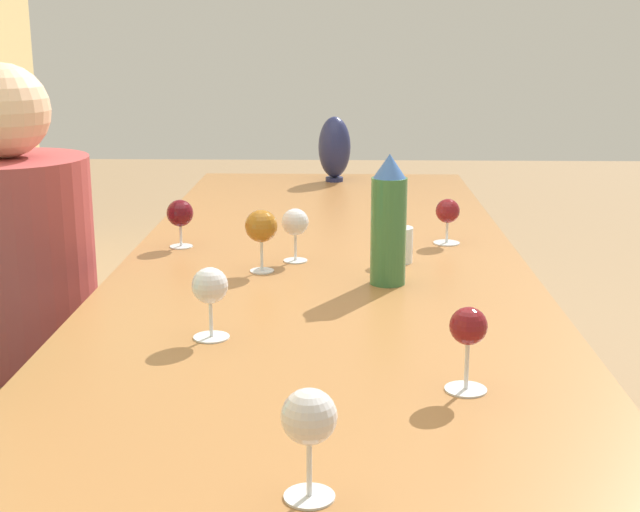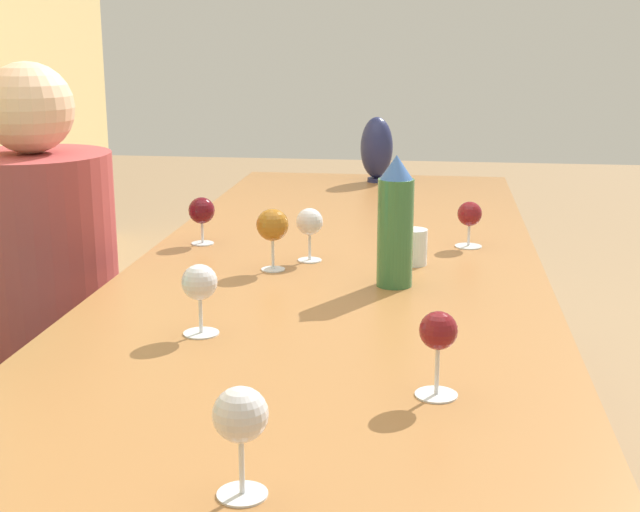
{
  "view_description": "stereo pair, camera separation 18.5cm",
  "coord_description": "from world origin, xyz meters",
  "px_view_note": "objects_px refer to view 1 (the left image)",
  "views": [
    {
      "loc": [
        -1.89,
        -0.05,
        1.29
      ],
      "look_at": [
        -0.1,
        0.0,
        0.83
      ],
      "focal_mm": 50.0,
      "sensor_mm": 36.0,
      "label": 1
    },
    {
      "loc": [
        -1.88,
        -0.23,
        1.29
      ],
      "look_at": [
        -0.1,
        0.0,
        0.83
      ],
      "focal_mm": 50.0,
      "sensor_mm": 36.0,
      "label": 2
    }
  ],
  "objects_px": {
    "water_bottle": "(389,222)",
    "wine_glass_7": "(468,330)",
    "wine_glass_2": "(448,213)",
    "water_tumbler": "(399,245)",
    "vase": "(334,148)",
    "wine_glass_1": "(295,224)",
    "wine_glass_5": "(309,420)",
    "wine_glass_0": "(261,227)",
    "person_far": "(25,296)",
    "wine_glass_6": "(210,288)",
    "wine_glass_3": "(180,214)"
  },
  "relations": [
    {
      "from": "wine_glass_0",
      "to": "wine_glass_2",
      "type": "bearing_deg",
      "value": -57.8
    },
    {
      "from": "wine_glass_0",
      "to": "wine_glass_3",
      "type": "bearing_deg",
      "value": 44.82
    },
    {
      "from": "wine_glass_1",
      "to": "wine_glass_6",
      "type": "height_order",
      "value": "wine_glass_6"
    },
    {
      "from": "water_tumbler",
      "to": "wine_glass_7",
      "type": "bearing_deg",
      "value": -175.71
    },
    {
      "from": "vase",
      "to": "person_far",
      "type": "bearing_deg",
      "value": 148.43
    },
    {
      "from": "vase",
      "to": "wine_glass_1",
      "type": "distance_m",
      "value": 1.19
    },
    {
      "from": "wine_glass_1",
      "to": "wine_glass_3",
      "type": "xyz_separation_m",
      "value": [
        0.14,
        0.31,
        -0.01
      ]
    },
    {
      "from": "water_bottle",
      "to": "wine_glass_0",
      "type": "height_order",
      "value": "water_bottle"
    },
    {
      "from": "wine_glass_6",
      "to": "wine_glass_7",
      "type": "xyz_separation_m",
      "value": [
        -0.24,
        -0.44,
        0.0
      ]
    },
    {
      "from": "water_bottle",
      "to": "wine_glass_1",
      "type": "relative_size",
      "value": 2.22
    },
    {
      "from": "wine_glass_5",
      "to": "wine_glass_1",
      "type": "bearing_deg",
      "value": 3.96
    },
    {
      "from": "vase",
      "to": "person_far",
      "type": "distance_m",
      "value": 1.45
    },
    {
      "from": "wine_glass_3",
      "to": "wine_glass_6",
      "type": "xyz_separation_m",
      "value": [
        -0.7,
        -0.18,
        0.01
      ]
    },
    {
      "from": "wine_glass_1",
      "to": "wine_glass_7",
      "type": "distance_m",
      "value": 0.86
    },
    {
      "from": "water_tumbler",
      "to": "vase",
      "type": "height_order",
      "value": "vase"
    },
    {
      "from": "water_tumbler",
      "to": "vase",
      "type": "relative_size",
      "value": 0.36
    },
    {
      "from": "wine_glass_0",
      "to": "water_bottle",
      "type": "bearing_deg",
      "value": -107.82
    },
    {
      "from": "wine_glass_6",
      "to": "person_far",
      "type": "bearing_deg",
      "value": 45.75
    },
    {
      "from": "vase",
      "to": "wine_glass_2",
      "type": "relative_size",
      "value": 2.0
    },
    {
      "from": "water_tumbler",
      "to": "wine_glass_2",
      "type": "height_order",
      "value": "wine_glass_2"
    },
    {
      "from": "water_tumbler",
      "to": "wine_glass_7",
      "type": "height_order",
      "value": "wine_glass_7"
    },
    {
      "from": "water_bottle",
      "to": "wine_glass_7",
      "type": "relative_size",
      "value": 2.13
    },
    {
      "from": "wine_glass_3",
      "to": "wine_glass_7",
      "type": "xyz_separation_m",
      "value": [
        -0.94,
        -0.62,
        0.01
      ]
    },
    {
      "from": "wine_glass_2",
      "to": "wine_glass_5",
      "type": "bearing_deg",
      "value": 166.75
    },
    {
      "from": "wine_glass_0",
      "to": "person_far",
      "type": "relative_size",
      "value": 0.12
    },
    {
      "from": "wine_glass_1",
      "to": "wine_glass_6",
      "type": "relative_size",
      "value": 0.98
    },
    {
      "from": "wine_glass_2",
      "to": "wine_glass_7",
      "type": "height_order",
      "value": "wine_glass_7"
    },
    {
      "from": "water_bottle",
      "to": "wine_glass_3",
      "type": "bearing_deg",
      "value": 57.95
    },
    {
      "from": "wine_glass_2",
      "to": "wine_glass_6",
      "type": "bearing_deg",
      "value": 145.72
    },
    {
      "from": "water_bottle",
      "to": "water_tumbler",
      "type": "height_order",
      "value": "water_bottle"
    },
    {
      "from": "wine_glass_0",
      "to": "wine_glass_6",
      "type": "distance_m",
      "value": 0.47
    },
    {
      "from": "water_bottle",
      "to": "wine_glass_7",
      "type": "bearing_deg",
      "value": -170.98
    },
    {
      "from": "wine_glass_6",
      "to": "wine_glass_2",
      "type": "bearing_deg",
      "value": -34.28
    },
    {
      "from": "wine_glass_3",
      "to": "wine_glass_1",
      "type": "bearing_deg",
      "value": -114.23
    },
    {
      "from": "wine_glass_2",
      "to": "person_far",
      "type": "bearing_deg",
      "value": 102.41
    },
    {
      "from": "wine_glass_6",
      "to": "vase",
      "type": "bearing_deg",
      "value": -6.77
    },
    {
      "from": "water_bottle",
      "to": "wine_glass_2",
      "type": "height_order",
      "value": "water_bottle"
    },
    {
      "from": "wine_glass_7",
      "to": "wine_glass_2",
      "type": "bearing_deg",
      "value": -4.54
    },
    {
      "from": "vase",
      "to": "person_far",
      "type": "xyz_separation_m",
      "value": [
        -1.22,
        0.75,
        -0.21
      ]
    },
    {
      "from": "water_tumbler",
      "to": "vase",
      "type": "distance_m",
      "value": 1.2
    },
    {
      "from": "wine_glass_1",
      "to": "wine_glass_5",
      "type": "xyz_separation_m",
      "value": [
        -1.14,
        -0.08,
        0.01
      ]
    },
    {
      "from": "water_tumbler",
      "to": "wine_glass_0",
      "type": "xyz_separation_m",
      "value": [
        -0.1,
        0.33,
        0.06
      ]
    },
    {
      "from": "wine_glass_3",
      "to": "person_far",
      "type": "height_order",
      "value": "person_far"
    },
    {
      "from": "wine_glass_1",
      "to": "person_far",
      "type": "bearing_deg",
      "value": 93.06
    },
    {
      "from": "vase",
      "to": "wine_glass_7",
      "type": "relative_size",
      "value": 1.75
    },
    {
      "from": "water_bottle",
      "to": "wine_glass_6",
      "type": "height_order",
      "value": "water_bottle"
    },
    {
      "from": "wine_glass_2",
      "to": "wine_glass_3",
      "type": "distance_m",
      "value": 0.71
    },
    {
      "from": "wine_glass_1",
      "to": "wine_glass_5",
      "type": "relative_size",
      "value": 0.93
    },
    {
      "from": "vase",
      "to": "water_bottle",
      "type": "bearing_deg",
      "value": -174.35
    },
    {
      "from": "wine_glass_1",
      "to": "wine_glass_5",
      "type": "height_order",
      "value": "wine_glass_5"
    }
  ]
}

